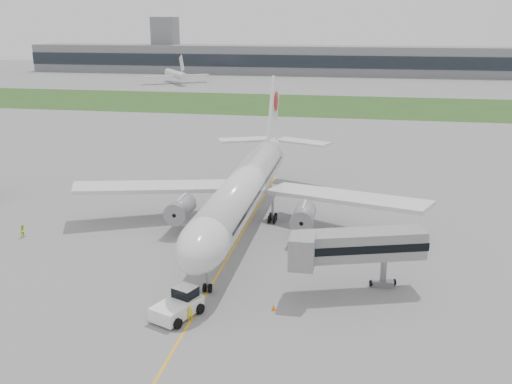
% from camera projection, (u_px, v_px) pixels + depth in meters
% --- Properties ---
extents(ground, '(600.00, 600.00, 0.00)m').
position_uv_depth(ground, '(239.00, 239.00, 72.02)').
color(ground, gray).
rests_on(ground, ground).
extents(apron_markings, '(70.00, 70.00, 0.04)m').
position_uv_depth(apron_markings, '(230.00, 254.00, 67.32)').
color(apron_markings, '#FFAF16').
rests_on(apron_markings, ground).
extents(grass_strip, '(600.00, 50.00, 0.02)m').
position_uv_depth(grass_strip, '(317.00, 105.00, 184.92)').
color(grass_strip, '#244F1D').
rests_on(grass_strip, ground).
extents(terminal_building, '(320.00, 22.30, 14.00)m').
position_uv_depth(terminal_building, '(336.00, 60.00, 286.27)').
color(terminal_building, gray).
rests_on(terminal_building, ground).
extents(control_tower, '(12.00, 12.00, 56.00)m').
position_uv_depth(control_tower, '(167.00, 71.00, 306.14)').
color(control_tower, gray).
rests_on(control_tower, ground).
extents(airliner, '(48.13, 53.95, 17.88)m').
position_uv_depth(airliner, '(246.00, 185.00, 74.97)').
color(airliner, silver).
rests_on(airliner, ground).
extents(pushback_tug, '(4.65, 5.53, 2.49)m').
position_uv_depth(pushback_tug, '(179.00, 304.00, 53.07)').
color(pushback_tug, white).
rests_on(pushback_tug, ground).
extents(jet_bridge, '(13.58, 7.76, 6.48)m').
position_uv_depth(jet_bridge, '(352.00, 247.00, 56.92)').
color(jet_bridge, gray).
rests_on(jet_bridge, ground).
extents(safety_cone_left, '(0.36, 0.36, 0.49)m').
position_uv_depth(safety_cone_left, '(151.00, 310.00, 53.88)').
color(safety_cone_left, orange).
rests_on(safety_cone_left, ground).
extents(safety_cone_right, '(0.44, 0.44, 0.61)m').
position_uv_depth(safety_cone_right, '(274.00, 307.00, 54.14)').
color(safety_cone_right, orange).
rests_on(safety_cone_right, ground).
extents(ground_crew_near, '(0.66, 0.58, 1.53)m').
position_uv_depth(ground_crew_near, '(190.00, 313.00, 52.13)').
color(ground_crew_near, yellow).
rests_on(ground_crew_near, ground).
extents(ground_crew_far, '(0.91, 1.00, 1.68)m').
position_uv_depth(ground_crew_far, '(23.00, 231.00, 72.31)').
color(ground_crew_far, '#CBF228').
rests_on(ground_crew_far, ground).
extents(distant_aircraft_left, '(38.91, 38.01, 11.24)m').
position_uv_depth(distant_aircraft_left, '(176.00, 83.00, 248.62)').
color(distant_aircraft_left, silver).
rests_on(distant_aircraft_left, ground).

